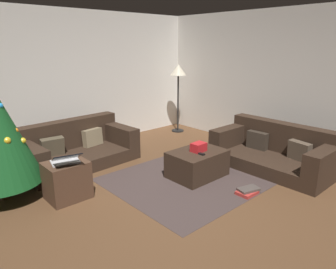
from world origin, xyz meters
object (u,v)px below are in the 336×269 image
(couch_right, at_px, (275,151))
(ottoman, at_px, (197,164))
(side_table, at_px, (67,180))
(tv_remote, at_px, (200,153))
(book_stack, at_px, (248,191))
(gift_box, at_px, (199,147))
(corner_lamp, at_px, (178,75))
(laptop, at_px, (66,160))
(couch_left, at_px, (76,148))

(couch_right, height_order, ottoman, couch_right)
(ottoman, relative_size, side_table, 1.61)
(tv_remote, xyz_separation_m, book_stack, (0.14, -0.77, -0.38))
(gift_box, relative_size, book_stack, 0.66)
(couch_right, xyz_separation_m, corner_lamp, (0.34, 2.67, 1.04))
(laptop, bearing_deg, couch_right, -21.55)
(book_stack, bearing_deg, laptop, 141.95)
(couch_left, relative_size, tv_remote, 12.03)
(couch_left, relative_size, side_table, 3.70)
(gift_box, bearing_deg, ottoman, 141.21)
(gift_box, relative_size, laptop, 0.46)
(side_table, relative_size, book_stack, 1.53)
(couch_left, distance_m, gift_box, 2.12)
(laptop, bearing_deg, ottoman, -18.30)
(couch_left, height_order, corner_lamp, corner_lamp)
(laptop, bearing_deg, tv_remote, -22.16)
(couch_left, relative_size, book_stack, 5.66)
(side_table, distance_m, laptop, 0.31)
(ottoman, height_order, tv_remote, tv_remote)
(tv_remote, height_order, laptop, laptop)
(couch_right, xyz_separation_m, ottoman, (-1.23, 0.60, -0.07))
(tv_remote, xyz_separation_m, side_table, (-1.73, 0.78, -0.16))
(laptop, bearing_deg, couch_left, 59.66)
(couch_right, bearing_deg, gift_box, 64.19)
(ottoman, bearing_deg, couch_left, 122.49)
(couch_left, distance_m, tv_remote, 2.16)
(couch_left, bearing_deg, laptop, 56.55)
(couch_right, relative_size, laptop, 3.95)
(gift_box, bearing_deg, side_table, 159.58)
(gift_box, height_order, side_table, gift_box)
(couch_right, relative_size, book_stack, 5.57)
(ottoman, relative_size, gift_box, 3.77)
(couch_left, relative_size, ottoman, 2.29)
(couch_left, xyz_separation_m, book_stack, (1.20, -2.65, -0.23))
(laptop, bearing_deg, gift_box, -18.45)
(corner_lamp, bearing_deg, ottoman, -127.30)
(couch_left, height_order, couch_right, couch_left)
(tv_remote, relative_size, book_stack, 0.47)
(tv_remote, distance_m, book_stack, 0.87)
(gift_box, xyz_separation_m, laptop, (-1.83, 0.61, 0.09))
(book_stack, height_order, corner_lamp, corner_lamp)
(ottoman, xyz_separation_m, corner_lamp, (1.58, 2.07, 1.10))
(tv_remote, bearing_deg, book_stack, -82.12)
(side_table, bearing_deg, ottoman, -20.28)
(side_table, bearing_deg, couch_left, 58.81)
(side_table, bearing_deg, couch_right, -22.70)
(gift_box, bearing_deg, couch_left, 122.62)
(side_table, relative_size, laptop, 1.08)
(ottoman, bearing_deg, corner_lamp, 52.70)
(couch_left, bearing_deg, gift_box, 119.50)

